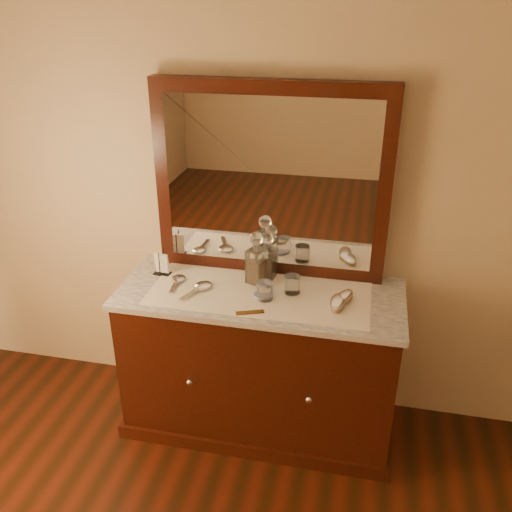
# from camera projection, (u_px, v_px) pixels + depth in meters

# --- Properties ---
(dresser_cabinet) EXTENTS (1.40, 0.55, 0.82)m
(dresser_cabinet) POSITION_uv_depth(u_px,v_px,m) (260.00, 362.00, 2.92)
(dresser_cabinet) COLOR black
(dresser_cabinet) RESTS_ON floor
(dresser_plinth) EXTENTS (1.46, 0.59, 0.08)m
(dresser_plinth) POSITION_uv_depth(u_px,v_px,m) (260.00, 415.00, 3.08)
(dresser_plinth) COLOR black
(dresser_plinth) RESTS_ON floor
(knob_left) EXTENTS (0.04, 0.04, 0.04)m
(knob_left) POSITION_uv_depth(u_px,v_px,m) (190.00, 382.00, 2.71)
(knob_left) COLOR silver
(knob_left) RESTS_ON dresser_cabinet
(knob_right) EXTENTS (0.04, 0.04, 0.04)m
(knob_right) POSITION_uv_depth(u_px,v_px,m) (309.00, 399.00, 2.60)
(knob_right) COLOR silver
(knob_right) RESTS_ON dresser_cabinet
(marble_top) EXTENTS (1.44, 0.59, 0.03)m
(marble_top) POSITION_uv_depth(u_px,v_px,m) (260.00, 294.00, 2.73)
(marble_top) COLOR white
(marble_top) RESTS_ON dresser_cabinet
(mirror_frame) EXTENTS (1.20, 0.08, 1.00)m
(mirror_frame) POSITION_uv_depth(u_px,v_px,m) (270.00, 182.00, 2.72)
(mirror_frame) COLOR black
(mirror_frame) RESTS_ON marble_top
(mirror_glass) EXTENTS (1.06, 0.01, 0.86)m
(mirror_glass) POSITION_uv_depth(u_px,v_px,m) (269.00, 184.00, 2.69)
(mirror_glass) COLOR white
(mirror_glass) RESTS_ON marble_top
(lace_runner) EXTENTS (1.10, 0.45, 0.00)m
(lace_runner) POSITION_uv_depth(u_px,v_px,m) (259.00, 293.00, 2.71)
(lace_runner) COLOR white
(lace_runner) RESTS_ON marble_top
(pin_dish) EXTENTS (0.10, 0.10, 0.02)m
(pin_dish) POSITION_uv_depth(u_px,v_px,m) (263.00, 296.00, 2.67)
(pin_dish) COLOR white
(pin_dish) RESTS_ON lace_runner
(comb) EXTENTS (0.13, 0.07, 0.01)m
(comb) POSITION_uv_depth(u_px,v_px,m) (250.00, 312.00, 2.54)
(comb) COLOR brown
(comb) RESTS_ON lace_runner
(napkin_rack) EXTENTS (0.10, 0.06, 0.14)m
(napkin_rack) POSITION_uv_depth(u_px,v_px,m) (162.00, 265.00, 2.88)
(napkin_rack) COLOR black
(napkin_rack) RESTS_ON marble_top
(decanter_left) EXTENTS (0.11, 0.11, 0.28)m
(decanter_left) POSITION_uv_depth(u_px,v_px,m) (256.00, 263.00, 2.77)
(decanter_left) COLOR brown
(decanter_left) RESTS_ON lace_runner
(decanter_right) EXTENTS (0.09, 0.09, 0.26)m
(decanter_right) POSITION_uv_depth(u_px,v_px,m) (267.00, 261.00, 2.81)
(decanter_right) COLOR brown
(decanter_right) RESTS_ON lace_runner
(brush_near) EXTENTS (0.07, 0.16, 0.04)m
(brush_near) POSITION_uv_depth(u_px,v_px,m) (337.00, 303.00, 2.58)
(brush_near) COLOR #9C7C5F
(brush_near) RESTS_ON lace_runner
(brush_far) EXTENTS (0.11, 0.16, 0.04)m
(brush_far) POSITION_uv_depth(u_px,v_px,m) (344.00, 298.00, 2.63)
(brush_far) COLOR #9C7C5F
(brush_far) RESTS_ON lace_runner
(hand_mirror_outer) EXTENTS (0.08, 0.20, 0.02)m
(hand_mirror_outer) POSITION_uv_depth(u_px,v_px,m) (177.00, 280.00, 2.81)
(hand_mirror_outer) COLOR silver
(hand_mirror_outer) RESTS_ON lace_runner
(hand_mirror_inner) EXTENTS (0.14, 0.23, 0.02)m
(hand_mirror_inner) POSITION_uv_depth(u_px,v_px,m) (200.00, 287.00, 2.74)
(hand_mirror_inner) COLOR silver
(hand_mirror_inner) RESTS_ON lace_runner
(tumblers) EXTENTS (0.20, 0.17, 0.09)m
(tumblers) POSITION_uv_depth(u_px,v_px,m) (279.00, 287.00, 2.67)
(tumblers) COLOR white
(tumblers) RESTS_ON lace_runner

